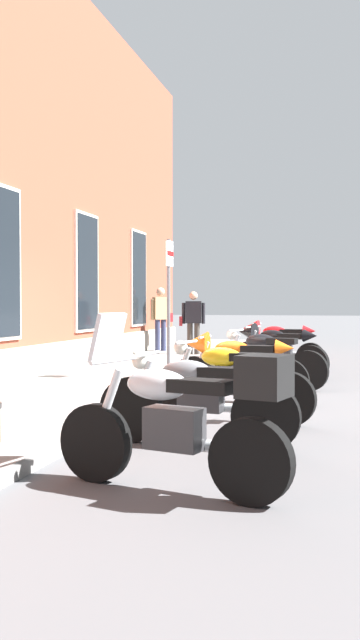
{
  "coord_description": "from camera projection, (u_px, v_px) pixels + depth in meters",
  "views": [
    {
      "loc": [
        -9.67,
        -2.62,
        1.45
      ],
      "look_at": [
        0.26,
        -0.08,
        1.19
      ],
      "focal_mm": 37.46,
      "sensor_mm": 36.0,
      "label": 1
    }
  ],
  "objects": [
    {
      "name": "motorcycle_grey_naked",
      "position": [
        195.0,
        399.0,
        6.72
      ],
      "size": [
        0.62,
        2.1,
        0.94
      ],
      "color": "black",
      "rests_on": "ground_plane"
    },
    {
      "name": "pedestrian_dark_jacket",
      "position": [
        193.0,
        319.0,
        16.87
      ],
      "size": [
        0.3,
        0.65,
        1.59
      ],
      "color": "#38332D",
      "rests_on": "sidewalk"
    },
    {
      "name": "parking_sign",
      "position": [
        169.0,
        288.0,
        11.5
      ],
      "size": [
        0.36,
        0.07,
        2.4
      ],
      "color": "#4C4C51",
      "rests_on": "sidewalk"
    },
    {
      "name": "ground_plane",
      "position": [
        170.0,
        399.0,
        10.05
      ],
      "size": [
        140.0,
        140.0,
        0.0
      ],
      "primitive_type": "plane",
      "color": "#4C4C4F"
    },
    {
      "name": "motorcycle_silver_touring",
      "position": [
        181.0,
        419.0,
        5.03
      ],
      "size": [
        0.83,
        1.96,
        1.37
      ],
      "color": "black",
      "rests_on": "ground_plane"
    },
    {
      "name": "motorcycle_red_sport",
      "position": [
        275.0,
        343.0,
        14.51
      ],
      "size": [
        0.62,
        1.97,
        1.07
      ],
      "color": "black",
      "rests_on": "ground_plane"
    },
    {
      "name": "motorcycle_black_sport",
      "position": [
        274.0,
        349.0,
        12.73
      ],
      "size": [
        0.82,
        1.98,
        1.06
      ],
      "color": "black",
      "rests_on": "ground_plane"
    },
    {
      "name": "pedestrian_tan_coat",
      "position": [
        161.0,
        315.0,
        18.05
      ],
      "size": [
        0.52,
        0.52,
        1.72
      ],
      "color": "#2D3351",
      "rests_on": "sidewalk"
    },
    {
      "name": "motorcycle_orange_sport",
      "position": [
        234.0,
        364.0,
        9.73
      ],
      "size": [
        0.62,
        2.04,
        1.03
      ],
      "color": "black",
      "rests_on": "ground_plane"
    },
    {
      "name": "motorcycle_yellow_naked",
      "position": [
        227.0,
        382.0,
        8.15
      ],
      "size": [
        0.67,
        2.13,
        0.98
      ],
      "color": "black",
      "rests_on": "ground_plane"
    },
    {
      "name": "motorcycle_black_naked",
      "position": [
        265.0,
        360.0,
        11.25
      ],
      "size": [
        0.7,
        2.1,
        1.0
      ],
      "color": "black",
      "rests_on": "ground_plane"
    },
    {
      "name": "sidewalk",
      "position": [
        83.0,
        391.0,
        10.4
      ],
      "size": [
        27.47,
        2.84,
        0.15
      ],
      "primitive_type": "cube",
      "color": "slate",
      "rests_on": "ground_plane"
    }
  ]
}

